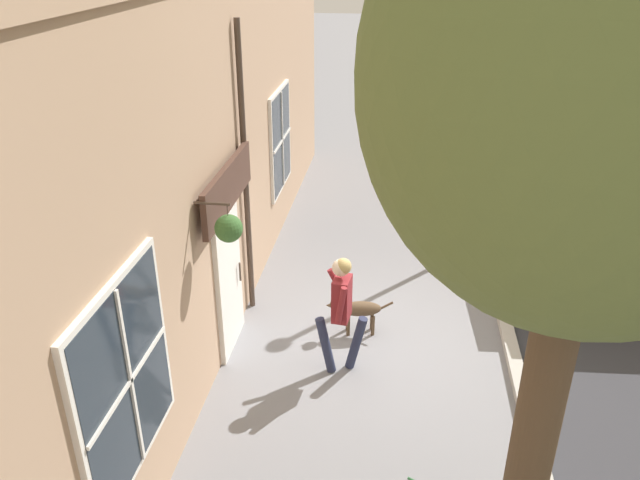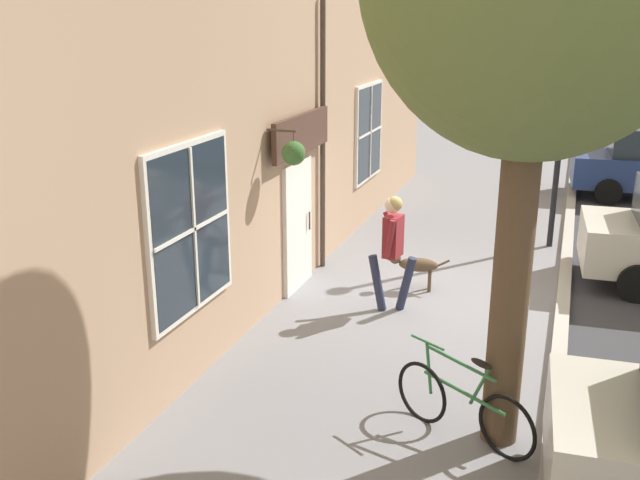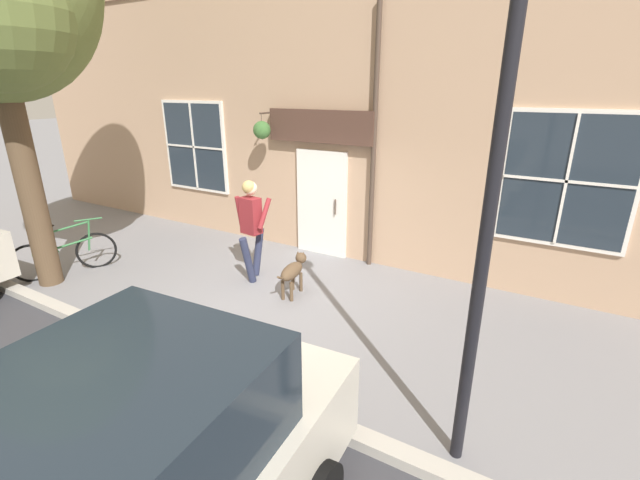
% 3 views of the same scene
% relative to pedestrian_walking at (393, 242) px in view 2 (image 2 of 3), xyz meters
% --- Properties ---
extents(ground_plane, '(90.00, 90.00, 0.00)m').
position_rel_pedestrian_walking_xyz_m(ground_plane, '(0.48, 0.62, -1.09)').
color(ground_plane, gray).
extents(storefront_facade, '(0.95, 18.00, 5.26)m').
position_rel_pedestrian_walking_xyz_m(storefront_facade, '(-1.86, 0.62, 1.54)').
color(storefront_facade, tan).
rests_on(storefront_facade, ground_plane).
extents(pedestrian_walking, '(0.74, 0.59, 1.79)m').
position_rel_pedestrian_walking_xyz_m(pedestrian_walking, '(0.00, 0.00, 0.00)').
color(pedestrian_walking, '#282D47').
rests_on(pedestrian_walking, ground_plane).
extents(dog_on_leash, '(1.04, 0.35, 0.64)m').
position_rel_pedestrian_walking_xyz_m(dog_on_leash, '(0.15, 0.95, -0.66)').
color(dog_on_leash, brown).
rests_on(dog_on_leash, ground_plane).
extents(leaning_bicycle, '(1.58, 0.81, 1.00)m').
position_rel_pedestrian_walking_xyz_m(leaning_bicycle, '(1.55, -3.10, -0.71)').
color(leaning_bicycle, black).
rests_on(leaning_bicycle, ground_plane).
extents(street_lamp, '(0.32, 0.32, 4.75)m').
position_rel_pedestrian_walking_xyz_m(street_lamp, '(2.15, 4.09, 2.02)').
color(street_lamp, black).
rests_on(street_lamp, ground_plane).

